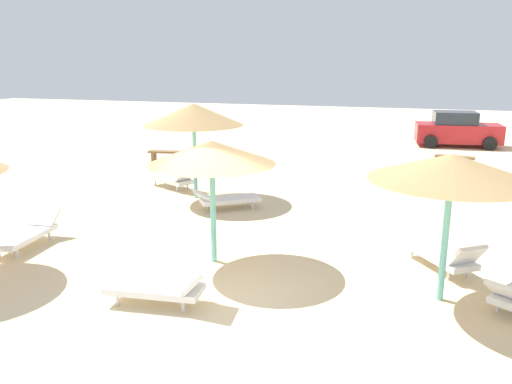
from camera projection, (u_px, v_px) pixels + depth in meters
ground_plane at (208, 293)px, 9.53m from camera, size 80.00×80.00×0.00m
parasol_0 at (452, 168)px, 8.69m from camera, size 2.81×2.81×2.66m
parasol_1 at (194, 114)px, 15.54m from camera, size 3.03×3.03×2.93m
parasol_3 at (212, 153)px, 10.49m from camera, size 2.62×2.62×2.60m
lounger_0 at (443, 255)px, 10.52m from camera, size 1.60×1.88×0.80m
lounger_1 at (226, 199)px, 14.82m from camera, size 1.92×1.64×0.63m
lounger_3 at (162, 287)px, 9.04m from camera, size 1.92×0.82×0.77m
lounger_4 at (28, 233)px, 11.91m from camera, size 0.80×1.94×0.70m
lounger_6 at (173, 179)px, 17.26m from camera, size 1.96×1.42×0.75m
bench_0 at (455, 159)px, 20.50m from camera, size 1.54×0.60×0.49m
bench_1 at (166, 154)px, 21.61m from camera, size 1.54×0.61×0.49m
parked_car at (457, 130)px, 25.55m from camera, size 4.14×2.27×1.72m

